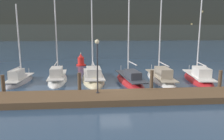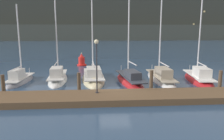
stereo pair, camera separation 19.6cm
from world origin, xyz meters
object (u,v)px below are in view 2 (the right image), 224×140
(sailboat_berth_4, at_px, (130,81))
(sailboat_berth_6, at_px, (199,80))
(channel_buoy, at_px, (82,61))
(sailboat_berth_1, at_px, (20,81))
(sailboat_berth_2, at_px, (58,79))
(sailboat_berth_3, at_px, (93,79))
(dock_lamppost, at_px, (97,57))
(sailboat_berth_5, at_px, (161,79))

(sailboat_berth_4, xyz_separation_m, sailboat_berth_6, (6.83, 0.28, -0.01))
(channel_buoy, bearing_deg, sailboat_berth_1, -119.14)
(sailboat_berth_2, height_order, sailboat_berth_4, sailboat_berth_4)
(sailboat_berth_3, xyz_separation_m, sailboat_berth_4, (3.46, -1.54, 0.05))
(sailboat_berth_3, relative_size, channel_buoy, 5.31)
(sailboat_berth_4, xyz_separation_m, channel_buoy, (-5.18, 10.61, 0.49))
(sailboat_berth_2, bearing_deg, sailboat_berth_3, 0.23)
(sailboat_berth_3, bearing_deg, sailboat_berth_4, -23.97)
(sailboat_berth_6, xyz_separation_m, dock_lamppost, (-9.95, -4.73, 2.89))
(sailboat_berth_1, xyz_separation_m, channel_buoy, (5.28, 9.48, 0.51))
(sailboat_berth_2, distance_m, sailboat_berth_3, 3.51)
(sailboat_berth_4, distance_m, dock_lamppost, 6.15)
(sailboat_berth_3, distance_m, sailboat_berth_5, 6.72)
(sailboat_berth_5, bearing_deg, channel_buoy, 130.93)
(sailboat_berth_2, relative_size, sailboat_berth_3, 0.90)
(dock_lamppost, bearing_deg, sailboat_berth_3, 93.22)
(sailboat_berth_6, bearing_deg, channel_buoy, 139.30)
(channel_buoy, distance_m, dock_lamppost, 15.39)
(sailboat_berth_5, bearing_deg, dock_lamppost, -139.82)
(sailboat_berth_2, relative_size, channel_buoy, 4.77)
(sailboat_berth_6, bearing_deg, sailboat_berth_2, 174.84)
(sailboat_berth_2, height_order, channel_buoy, sailboat_berth_2)
(sailboat_berth_3, height_order, sailboat_berth_4, sailboat_berth_4)
(sailboat_berth_3, bearing_deg, sailboat_berth_5, -5.36)
(sailboat_berth_6, xyz_separation_m, channel_buoy, (-12.01, 10.33, 0.50))
(sailboat_berth_2, xyz_separation_m, dock_lamppost, (3.84, -5.98, 2.88))
(sailboat_berth_5, relative_size, channel_buoy, 6.61)
(sailboat_berth_1, relative_size, dock_lamppost, 2.05)
(sailboat_berth_2, distance_m, sailboat_berth_5, 10.21)
(sailboat_berth_2, height_order, sailboat_berth_6, sailboat_berth_6)
(sailboat_berth_3, height_order, sailboat_berth_6, sailboat_berth_6)
(sailboat_berth_3, bearing_deg, dock_lamppost, -86.78)
(sailboat_berth_1, distance_m, sailboat_berth_2, 3.52)
(sailboat_berth_5, xyz_separation_m, dock_lamppost, (-6.35, -5.36, 2.86))
(channel_buoy, bearing_deg, sailboat_berth_2, -101.10)
(channel_buoy, relative_size, dock_lamppost, 0.47)
(sailboat_berth_2, distance_m, channel_buoy, 9.27)
(sailboat_berth_1, height_order, dock_lamppost, sailboat_berth_1)
(sailboat_berth_3, xyz_separation_m, dock_lamppost, (0.34, -5.99, 2.93))
(dock_lamppost, bearing_deg, sailboat_berth_4, 54.96)
(sailboat_berth_5, bearing_deg, sailboat_berth_6, -9.97)
(sailboat_berth_4, bearing_deg, dock_lamppost, -125.04)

